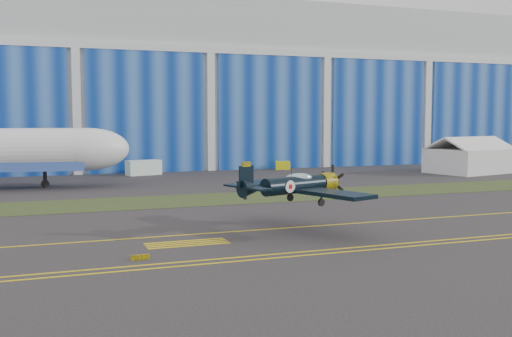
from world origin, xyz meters
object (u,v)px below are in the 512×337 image
object	(u,v)px
tent	(470,155)
tug	(283,165)
shipping_container	(144,168)
warbird	(295,185)

from	to	relation	value
tent	tug	distance (m)	31.24
shipping_container	warbird	bearing A→B (deg)	-100.92
tent	shipping_container	xyz separation A→B (m)	(-51.19, 14.54, -1.83)
tent	shipping_container	bearing A→B (deg)	150.88
tent	tug	size ratio (longest dim) A/B	5.89
warbird	tug	bearing A→B (deg)	49.89
warbird	tug	distance (m)	57.18
warbird	tent	world-z (taller)	tent
tug	shipping_container	bearing A→B (deg)	-158.16
warbird	shipping_container	world-z (taller)	warbird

